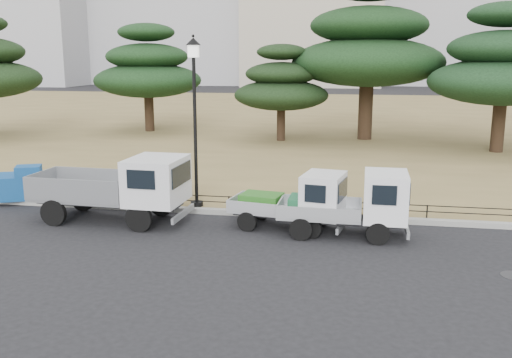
% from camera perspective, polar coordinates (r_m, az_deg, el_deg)
% --- Properties ---
extents(ground, '(220.00, 220.00, 0.00)m').
position_cam_1_polar(ground, '(15.21, -1.36, -6.36)').
color(ground, black).
extents(lawn, '(120.00, 56.00, 0.15)m').
position_cam_1_polar(lawn, '(45.07, 6.55, 6.04)').
color(lawn, olive).
rests_on(lawn, ground).
extents(curb, '(120.00, 0.25, 0.16)m').
position_cam_1_polar(curb, '(17.63, 0.35, -3.47)').
color(curb, gray).
rests_on(curb, ground).
extents(truck_large, '(4.61, 2.00, 1.98)m').
position_cam_1_polar(truck_large, '(17.30, -13.58, -0.63)').
color(truck_large, black).
rests_on(truck_large, ground).
extents(truck_kei_front, '(3.35, 1.86, 1.68)m').
position_cam_1_polar(truck_kei_front, '(16.12, 4.03, -2.22)').
color(truck_kei_front, black).
rests_on(truck_kei_front, ground).
extents(truck_kei_rear, '(3.46, 1.53, 1.80)m').
position_cam_1_polar(truck_kei_rear, '(15.75, 9.68, -2.47)').
color(truck_kei_rear, black).
rests_on(truck_kei_rear, ground).
extents(street_lamp, '(0.47, 0.47, 5.24)m').
position_cam_1_polar(street_lamp, '(17.78, -6.18, 8.42)').
color(street_lamp, black).
rests_on(street_lamp, lawn).
extents(pipe_fence, '(38.00, 0.04, 0.40)m').
position_cam_1_polar(pipe_fence, '(17.68, 0.44, -2.22)').
color(pipe_fence, black).
rests_on(pipe_fence, lawn).
extents(tarp_pile, '(2.05, 1.82, 1.13)m').
position_cam_1_polar(tarp_pile, '(20.76, -22.18, -0.51)').
color(tarp_pile, '#12488C').
rests_on(tarp_pile, lawn).
extents(pine_west_near, '(6.70, 6.70, 6.70)m').
position_cam_1_polar(pine_west_near, '(36.98, -10.79, 10.70)').
color(pine_west_near, black).
rests_on(pine_west_near, lawn).
extents(pine_center_left, '(5.27, 5.27, 5.36)m').
position_cam_1_polar(pine_center_left, '(32.18, 2.55, 9.33)').
color(pine_center_left, black).
rests_on(pine_center_left, lawn).
extents(pine_center_right, '(8.56, 8.56, 9.08)m').
position_cam_1_polar(pine_center_right, '(33.24, 11.14, 12.95)').
color(pine_center_right, black).
rests_on(pine_center_right, lawn).
extents(pine_east_near, '(7.18, 7.18, 7.25)m').
position_cam_1_polar(pine_east_near, '(30.68, 23.51, 10.26)').
color(pine_east_near, black).
rests_on(pine_east_near, lawn).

